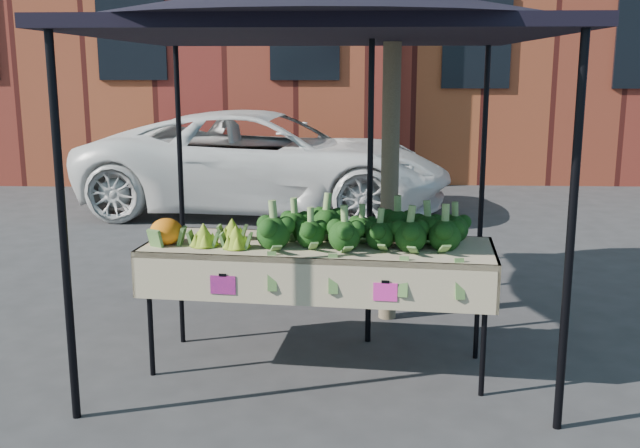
% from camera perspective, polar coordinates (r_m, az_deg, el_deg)
% --- Properties ---
extents(ground, '(90.00, 90.00, 0.00)m').
position_cam_1_polar(ground, '(5.35, -1.53, -10.99)').
color(ground, '#2D2D30').
extents(table, '(2.47, 1.03, 0.90)m').
position_cam_1_polar(table, '(5.20, -0.11, -6.40)').
color(table, '#BDAC91').
rests_on(table, ground).
extents(canopy, '(3.16, 3.16, 2.74)m').
position_cam_1_polar(canopy, '(5.57, 0.29, 4.56)').
color(canopy, black).
rests_on(canopy, ground).
extents(broccoli_heap, '(1.49, 0.59, 0.28)m').
position_cam_1_polar(broccoli_heap, '(5.06, 3.58, 0.02)').
color(broccoli_heap, black).
rests_on(broccoli_heap, table).
extents(romanesco_cluster, '(0.45, 0.49, 0.22)m').
position_cam_1_polar(romanesco_cluster, '(5.11, -7.58, -0.32)').
color(romanesco_cluster, '#95BC2A').
rests_on(romanesco_cluster, table).
extents(cauliflower_pair, '(0.22, 0.22, 0.20)m').
position_cam_1_polar(cauliflower_pair, '(5.16, -11.86, -0.48)').
color(cauliflower_pair, orange).
rests_on(cauliflower_pair, table).
extents(vehicle, '(1.72, 2.61, 5.38)m').
position_cam_1_polar(vehicle, '(10.82, -4.33, 15.12)').
color(vehicle, white).
rests_on(vehicle, ground).
extents(street_tree, '(2.16, 2.16, 4.26)m').
position_cam_1_polar(street_tree, '(6.02, 5.62, 12.32)').
color(street_tree, '#1E4C14').
rests_on(street_tree, ground).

